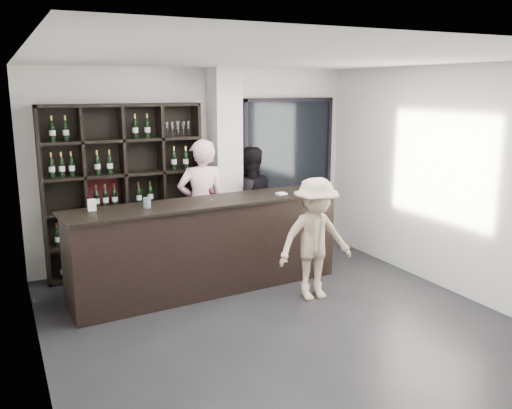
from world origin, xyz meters
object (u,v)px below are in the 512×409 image
taster_pink (202,206)px  taster_black (249,204)px  tasting_counter (209,246)px  customer (315,239)px  wine_shelf (124,190)px

taster_pink → taster_black: bearing=-157.1°
tasting_counter → customer: customer is taller
taster_black → customer: (0.06, -1.80, -0.10)m
taster_pink → taster_black: (0.84, 0.21, -0.08)m
wine_shelf → tasting_counter: 1.55m
tasting_counter → taster_black: (1.04, 0.98, 0.27)m
taster_pink → taster_black: size_ratio=1.10×
wine_shelf → customer: (1.90, -2.01, -0.43)m
wine_shelf → taster_pink: bearing=-22.9°
taster_black → tasting_counter: bearing=42.2°
tasting_counter → taster_black: 1.45m
taster_black → wine_shelf: bearing=-7.6°
wine_shelf → tasting_counter: wine_shelf is taller
customer → taster_black: bearing=94.8°
taster_pink → tasting_counter: bearing=83.8°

